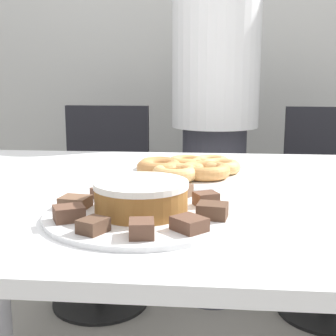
# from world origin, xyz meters

# --- Properties ---
(wall_back) EXTENTS (8.00, 0.05, 2.60)m
(wall_back) POSITION_xyz_m (0.00, 1.64, 1.30)
(wall_back) COLOR beige
(wall_back) RESTS_ON ground_plane
(table) EXTENTS (1.48, 1.07, 0.76)m
(table) POSITION_xyz_m (0.00, 0.00, 0.68)
(table) COLOR white
(table) RESTS_ON ground_plane
(person_standing) EXTENTS (0.38, 0.38, 1.63)m
(person_standing) POSITION_xyz_m (0.12, 0.97, 0.85)
(person_standing) COLOR #383842
(person_standing) RESTS_ON ground_plane
(office_chair_left) EXTENTS (0.45, 0.45, 0.89)m
(office_chair_left) POSITION_xyz_m (-0.39, 0.92, 0.42)
(office_chair_left) COLOR black
(office_chair_left) RESTS_ON ground_plane
(office_chair_right) EXTENTS (0.46, 0.46, 0.89)m
(office_chair_right) POSITION_xyz_m (0.63, 0.92, 0.42)
(office_chair_right) COLOR black
(office_chair_right) RESTS_ON ground_plane
(plate_cake) EXTENTS (0.38, 0.38, 0.01)m
(plate_cake) POSITION_xyz_m (-0.03, -0.24, 0.77)
(plate_cake) COLOR white
(plate_cake) RESTS_ON table
(plate_donuts) EXTENTS (0.34, 0.34, 0.01)m
(plate_donuts) POSITION_xyz_m (0.04, 0.14, 0.77)
(plate_donuts) COLOR white
(plate_donuts) RESTS_ON table
(frosted_cake) EXTENTS (0.18, 0.18, 0.06)m
(frosted_cake) POSITION_xyz_m (-0.03, -0.24, 0.80)
(frosted_cake) COLOR #9E662D
(frosted_cake) RESTS_ON plate_cake
(lamington_0) EXTENTS (0.06, 0.06, 0.02)m
(lamington_0) POSITION_xyz_m (-0.10, -0.37, 0.78)
(lamington_0) COLOR #513828
(lamington_0) RESTS_ON plate_cake
(lamington_1) EXTENTS (0.05, 0.05, 0.03)m
(lamington_1) POSITION_xyz_m (-0.01, -0.38, 0.79)
(lamington_1) COLOR brown
(lamington_1) RESTS_ON plate_cake
(lamington_2) EXTENTS (0.07, 0.07, 0.02)m
(lamington_2) POSITION_xyz_m (0.06, -0.34, 0.78)
(lamington_2) COLOR brown
(lamington_2) RESTS_ON plate_cake
(lamington_3) EXTENTS (0.06, 0.05, 0.03)m
(lamington_3) POSITION_xyz_m (0.10, -0.27, 0.79)
(lamington_3) COLOR #513828
(lamington_3) RESTS_ON plate_cake
(lamington_4) EXTENTS (0.06, 0.05, 0.03)m
(lamington_4) POSITION_xyz_m (0.09, -0.18, 0.79)
(lamington_4) COLOR brown
(lamington_4) RESTS_ON plate_cake
(lamington_5) EXTENTS (0.07, 0.07, 0.03)m
(lamington_5) POSITION_xyz_m (0.03, -0.12, 0.78)
(lamington_5) COLOR brown
(lamington_5) RESTS_ON plate_cake
(lamington_6) EXTENTS (0.04, 0.05, 0.03)m
(lamington_6) POSITION_xyz_m (-0.05, -0.11, 0.79)
(lamington_6) COLOR #513828
(lamington_6) RESTS_ON plate_cake
(lamington_7) EXTENTS (0.06, 0.06, 0.02)m
(lamington_7) POSITION_xyz_m (-0.13, -0.14, 0.78)
(lamington_7) COLOR brown
(lamington_7) RESTS_ON plate_cake
(lamington_8) EXTENTS (0.06, 0.06, 0.02)m
(lamington_8) POSITION_xyz_m (-0.17, -0.22, 0.78)
(lamington_8) COLOR brown
(lamington_8) RESTS_ON plate_cake
(lamington_9) EXTENTS (0.07, 0.06, 0.03)m
(lamington_9) POSITION_xyz_m (-0.16, -0.31, 0.79)
(lamington_9) COLOR brown
(lamington_9) RESTS_ON plate_cake
(donut_0) EXTENTS (0.11, 0.11, 0.03)m
(donut_0) POSITION_xyz_m (0.04, 0.14, 0.79)
(donut_0) COLOR #D18E4C
(donut_0) RESTS_ON plate_donuts
(donut_1) EXTENTS (0.11, 0.11, 0.03)m
(donut_1) POSITION_xyz_m (-0.05, 0.19, 0.79)
(donut_1) COLOR #C68447
(donut_1) RESTS_ON plate_donuts
(donut_2) EXTENTS (0.12, 0.12, 0.04)m
(donut_2) POSITION_xyz_m (-0.04, 0.11, 0.79)
(donut_2) COLOR #C68447
(donut_2) RESTS_ON plate_donuts
(donut_3) EXTENTS (0.12, 0.12, 0.04)m
(donut_3) POSITION_xyz_m (0.01, 0.05, 0.79)
(donut_3) COLOR #E5AD66
(donut_3) RESTS_ON plate_donuts
(donut_4) EXTENTS (0.13, 0.13, 0.04)m
(donut_4) POSITION_xyz_m (0.08, 0.08, 0.79)
(donut_4) COLOR #D18E4C
(donut_4) RESTS_ON plate_donuts
(donut_5) EXTENTS (0.11, 0.11, 0.03)m
(donut_5) POSITION_xyz_m (0.13, 0.15, 0.79)
(donut_5) COLOR #E5AD66
(donut_5) RESTS_ON plate_donuts
(donut_6) EXTENTS (0.10, 0.10, 0.03)m
(donut_6) POSITION_xyz_m (0.10, 0.22, 0.79)
(donut_6) COLOR #E5AD66
(donut_6) RESTS_ON plate_donuts
(donut_7) EXTENTS (0.10, 0.10, 0.03)m
(donut_7) POSITION_xyz_m (0.03, 0.20, 0.79)
(donut_7) COLOR tan
(donut_7) RESTS_ON plate_donuts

